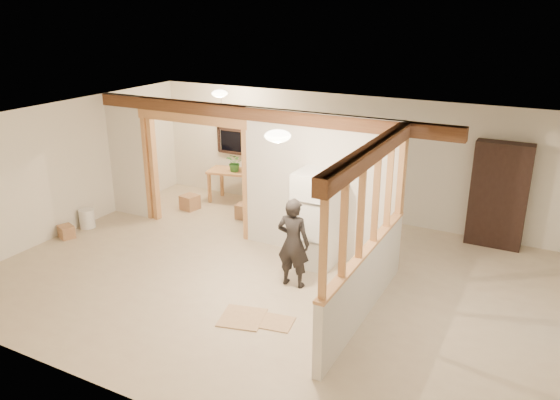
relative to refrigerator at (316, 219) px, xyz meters
The scene contains 28 objects.
floor 1.20m from the refrigerator, 111.57° to the right, with size 9.00×6.50×0.01m, color #C4B192.
ceiling 1.90m from the refrigerator, 111.57° to the right, with size 9.00×6.50×0.01m, color white.
wall_back 2.49m from the refrigerator, 97.54° to the left, with size 9.00×0.01×2.50m, color silver.
wall_front 4.10m from the refrigerator, 94.53° to the right, with size 9.00×0.01×2.50m, color silver.
wall_left 4.91m from the refrigerator, behind, with size 0.01×6.50×2.50m, color silver.
partition_left_stub 4.41m from the refrigerator, behind, with size 0.90×0.12×2.50m, color silver.
partition_center 0.60m from the refrigerator, 107.63° to the left, with size 2.80×0.12×2.50m, color silver.
doorway_frame 2.76m from the refrigerator, behind, with size 2.46×0.14×2.20m, color tan.
header_beam_back 2.09m from the refrigerator, 163.78° to the left, with size 7.00×0.18×0.22m, color brown.
header_beam_right 2.36m from the refrigerator, 43.56° to the right, with size 0.18×3.30×0.22m, color brown.
pony_wall 1.79m from the refrigerator, 43.56° to the right, with size 0.12×3.20×1.00m, color silver.
stud_partition 1.96m from the refrigerator, 43.56° to the right, with size 0.14×3.20×1.32m, color tan.
window_back 3.82m from the refrigerator, 141.14° to the left, with size 1.12×0.10×1.10m, color black.
ceiling_dome_main 2.12m from the refrigerator, 90.97° to the right, with size 0.36×0.36×0.16m, color #FFEABF.
ceiling_dome_util 3.60m from the refrigerator, 152.25° to the left, with size 0.32×0.32×0.14m, color #FFEABF.
hanging_bulb 2.81m from the refrigerator, 161.33° to the left, with size 0.07×0.07×0.07m, color #FFD88C.
refrigerator is the anchor object (origin of this frame).
woman 0.86m from the refrigerator, 89.99° to the right, with size 0.53×0.34×1.44m, color #272423.
work_table 3.44m from the refrigerator, 144.92° to the left, with size 1.19×0.60×0.75m, color tan.
potted_plant 3.33m from the refrigerator, 145.73° to the left, with size 0.36×0.31×0.40m, color #2E772F.
shop_vac 4.61m from the refrigerator, behind, with size 0.49×0.49×0.64m, color #B4150C.
bookshelf 3.38m from the refrigerator, 40.69° to the left, with size 0.96×0.32×1.92m, color black.
bucket 4.73m from the refrigerator, behind, with size 0.30×0.30×0.38m, color silver.
box_util_a 2.56m from the refrigerator, 149.69° to the left, with size 0.35×0.30×0.30m, color #A57650.
box_util_b 3.72m from the refrigerator, 161.60° to the left, with size 0.33×0.33×0.31m, color #A57650.
box_front 4.81m from the refrigerator, 165.62° to the right, with size 0.29×0.24×0.24m, color #A57650.
floor_panel_near 2.22m from the refrigerator, 95.38° to the right, with size 0.59×0.59×0.02m, color tan.
floor_panel_far 2.13m from the refrigerator, 82.43° to the right, with size 0.51×0.41×0.02m, color tan.
Camera 1 is at (3.69, -6.90, 4.14)m, focal length 35.00 mm.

